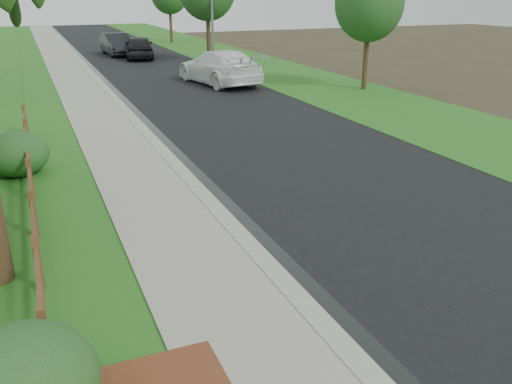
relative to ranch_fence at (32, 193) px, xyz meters
name	(u,v)px	position (x,y,z in m)	size (l,w,h in m)	color
ground	(298,332)	(3.60, -6.40, -0.62)	(120.00, 120.00, 0.00)	#37301E
road	(139,60)	(8.20, 28.60, -0.61)	(8.00, 90.00, 0.02)	black
curb	(81,62)	(4.00, 28.60, -0.56)	(0.40, 90.00, 0.12)	gray
wet_gutter	(86,63)	(4.35, 28.60, -0.60)	(0.50, 90.00, 0.00)	black
sidewalk	(62,63)	(2.70, 28.60, -0.57)	(2.20, 90.00, 0.10)	gray
grass_strip	(33,65)	(0.80, 28.60, -0.59)	(1.60, 90.00, 0.06)	#265E1B
verge_far	(227,56)	(15.10, 28.60, -0.60)	(6.00, 90.00, 0.04)	#265E1B
ranch_fence	(32,193)	(0.00, 0.00, 0.00)	(0.12, 16.92, 1.10)	#502F1A
white_suv	(219,67)	(10.17, 16.15, 0.33)	(2.59, 6.38, 1.85)	white
dark_car_mid	(139,47)	(8.43, 29.47, 0.26)	(2.03, 5.04, 1.72)	black
dark_car_far	(117,44)	(7.25, 32.46, 0.24)	(1.78, 5.11, 1.68)	black
shrub_c	(16,154)	(-0.30, 3.43, 0.02)	(1.77, 1.77, 1.28)	#1A4920
tree_near_right	(370,3)	(16.60, 11.52, 3.71)	(3.47, 3.47, 6.24)	#392717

